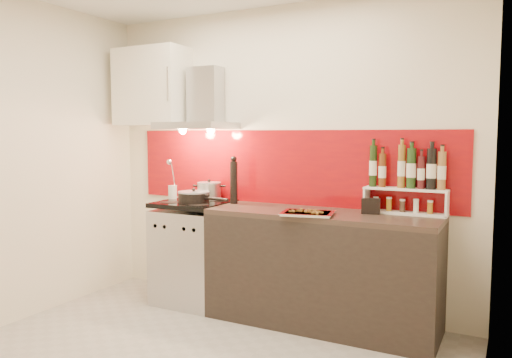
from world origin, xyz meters
The scene contains 15 objects.
back_wall centered at (0.00, 1.40, 1.30)m, with size 3.40×0.02×2.60m, color silver.
left_wall centered at (-1.70, 0.00, 1.30)m, with size 0.02×2.80×2.60m, color silver.
right_wall centered at (1.70, 0.00, 1.30)m, with size 0.02×2.80×2.60m, color silver.
backsplash centered at (0.05, 1.39, 1.22)m, with size 3.00×0.02×0.64m, color maroon.
range_stove centered at (-0.70, 1.10, 0.44)m, with size 0.60×0.60×0.91m.
counter centered at (0.50, 1.10, 0.45)m, with size 1.80×0.60×0.90m.
range_hood centered at (-0.70, 1.24, 1.74)m, with size 0.62×0.50×0.61m.
upper_cabinet centered at (-1.25, 1.22, 1.95)m, with size 0.70×0.35×0.72m, color white.
stock_pot centered at (-0.64, 1.25, 0.99)m, with size 0.22×0.22×0.19m.
saute_pan centered at (-0.65, 1.04, 0.96)m, with size 0.53×0.28×0.13m.
utensil_jar centered at (-0.98, 1.15, 1.01)m, with size 0.08×0.12×0.38m.
pepper_mill centered at (-0.35, 1.20, 1.10)m, with size 0.07×0.07×0.42m.
step_shelf centered at (1.11, 1.30, 1.15)m, with size 0.62×0.17×0.53m.
caddy_box centered at (0.86, 1.18, 0.96)m, with size 0.14×0.06×0.12m, color black.
baking_tray centered at (0.46, 0.91, 0.92)m, with size 0.44×0.37×0.03m.
Camera 1 is at (1.82, -2.55, 1.50)m, focal length 35.00 mm.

